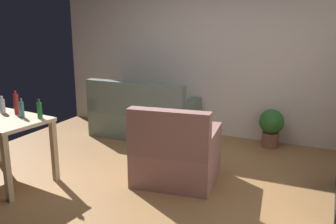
{
  "coord_description": "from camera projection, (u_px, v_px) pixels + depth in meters",
  "views": [
    {
      "loc": [
        1.9,
        -3.46,
        1.86
      ],
      "look_at": [
        0.1,
        0.5,
        0.75
      ],
      "focal_mm": 39.58,
      "sensor_mm": 36.0,
      "label": 1
    }
  ],
  "objects": [
    {
      "name": "couch",
      "position": [
        143.0,
        118.0,
        5.93
      ],
      "size": [
        1.63,
        0.84,
        0.92
      ],
      "rotation": [
        0.0,
        0.0,
        3.14
      ],
      "color": "slate",
      "rests_on": "ground_plane"
    },
    {
      "name": "bottle_red",
      "position": [
        16.0,
        104.0,
        4.32
      ],
      "size": [
        0.06,
        0.06,
        0.28
      ],
      "color": "#AD2323",
      "rests_on": "desk"
    },
    {
      "name": "bottle_tall",
      "position": [
        22.0,
        109.0,
        4.19
      ],
      "size": [
        0.05,
        0.05,
        0.22
      ],
      "color": "teal",
      "rests_on": "desk"
    },
    {
      "name": "potted_plant",
      "position": [
        271.0,
        125.0,
        5.41
      ],
      "size": [
        0.36,
        0.36,
        0.57
      ],
      "color": "brown",
      "rests_on": "ground_plane"
    },
    {
      "name": "ground_plane",
      "position": [
        142.0,
        185.0,
        4.27
      ],
      "size": [
        5.2,
        4.4,
        0.02
      ],
      "primitive_type": "cube",
      "color": "#9E7042"
    },
    {
      "name": "armchair",
      "position": [
        176.0,
        155.0,
        4.28
      ],
      "size": [
        1.0,
        0.95,
        0.92
      ],
      "rotation": [
        0.0,
        0.0,
        3.27
      ],
      "color": "#996B66",
      "rests_on": "ground_plane"
    },
    {
      "name": "wall_rear",
      "position": [
        207.0,
        51.0,
        5.88
      ],
      "size": [
        5.2,
        0.1,
        2.7
      ],
      "primitive_type": "cube",
      "color": "silver",
      "rests_on": "ground_plane"
    },
    {
      "name": "bottle_green",
      "position": [
        40.0,
        110.0,
        4.15
      ],
      "size": [
        0.06,
        0.06,
        0.22
      ],
      "color": "#1E722D",
      "rests_on": "desk"
    },
    {
      "name": "bottle_clear",
      "position": [
        2.0,
        106.0,
        4.38
      ],
      "size": [
        0.06,
        0.06,
        0.2
      ],
      "color": "silver",
      "rests_on": "desk"
    }
  ]
}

